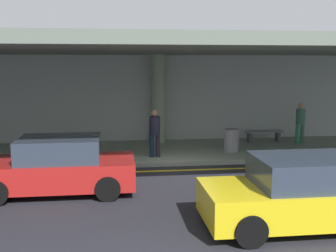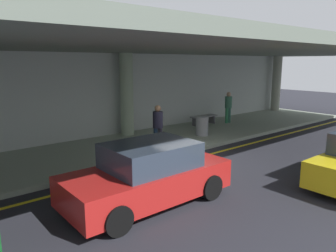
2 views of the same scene
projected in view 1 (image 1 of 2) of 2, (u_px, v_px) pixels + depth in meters
The scene contains 12 objects.
ground_plane at pixel (174, 174), 12.93m from camera, with size 60.00×60.00×0.00m, color #25262D.
sidewalk at pixel (163, 151), 15.96m from camera, with size 26.00×4.20×0.15m, color #94A08D.
lane_stripe_yellow at pixel (173, 171), 13.37m from camera, with size 26.00×0.14×0.01m, color yellow.
support_column_left_mid at pixel (159, 99), 17.26m from camera, with size 0.59×0.59×3.65m, color #94A78A.
ceiling_overhang at pixel (165, 49), 14.90m from camera, with size 28.00×13.20×0.30m, color slate.
terminal_back_wall at pixel (157, 99), 17.90m from camera, with size 26.00×0.30×3.80m, color #B1BAB4.
car_yellow_taxi at pixel (302, 194), 8.67m from camera, with size 4.10×1.92×1.50m.
car_red at pixel (58, 167), 10.97m from camera, with size 4.10×1.92×1.50m.
traveler_with_luggage at pixel (300, 120), 17.08m from camera, with size 0.38×0.38×1.68m.
person_waiting_for_ride at pixel (155, 130), 14.56m from camera, with size 0.38×0.38×1.68m.
bench_metal at pixel (264, 134), 17.48m from camera, with size 1.60×0.50×0.48m.
trash_bin_steel at pixel (231, 140), 15.53m from camera, with size 0.56×0.56×0.85m, color gray.
Camera 1 is at (-1.77, -12.44, 3.40)m, focal length 44.23 mm.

